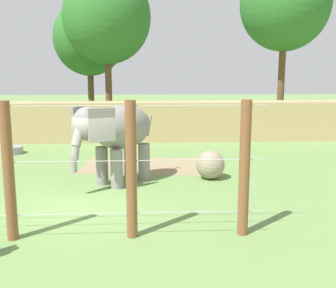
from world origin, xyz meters
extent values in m
plane|color=#6B8E4C|center=(0.00, 0.00, 0.00)|extent=(120.00, 120.00, 0.00)
cube|color=#937F5B|center=(2.21, 4.96, 0.00)|extent=(6.12, 3.85, 0.01)
cube|color=tan|center=(0.00, 11.37, 1.12)|extent=(36.00, 1.80, 2.24)
cylinder|color=gray|center=(0.96, 1.65, 0.67)|extent=(0.42, 0.42, 1.35)
cylinder|color=gray|center=(0.41, 2.15, 0.67)|extent=(0.42, 0.42, 1.35)
cylinder|color=gray|center=(1.89, 2.67, 0.67)|extent=(0.42, 0.42, 1.35)
cylinder|color=gray|center=(1.34, 3.17, 0.67)|extent=(0.42, 0.42, 1.35)
ellipsoid|color=gray|center=(1.15, 2.41, 2.00)|extent=(2.68, 2.76, 1.54)
ellipsoid|color=gray|center=(0.09, 1.25, 2.27)|extent=(1.43, 1.42, 1.11)
cube|color=gray|center=(0.58, 0.93, 2.27)|extent=(0.84, 0.42, 1.06)
cube|color=gray|center=(-0.27, 1.71, 2.27)|extent=(0.35, 0.86, 1.06)
cylinder|color=gray|center=(-0.19, 0.94, 1.88)|extent=(0.54, 0.56, 0.60)
cylinder|color=gray|center=(-0.27, 0.85, 1.45)|extent=(0.42, 0.42, 0.57)
cylinder|color=gray|center=(-0.32, 0.80, 1.05)|extent=(0.28, 0.28, 0.53)
cylinder|color=gray|center=(2.09, 3.44, 1.91)|extent=(0.27, 0.28, 0.77)
sphere|color=gray|center=(4.34, 2.69, 0.53)|extent=(1.06, 1.06, 1.06)
cylinder|color=brown|center=(-1.21, -2.51, 1.64)|extent=(0.26, 0.26, 3.29)
cylinder|color=brown|center=(1.62, -2.51, 1.64)|extent=(0.26, 0.26, 3.29)
cylinder|color=brown|center=(4.30, -2.51, 1.64)|extent=(0.26, 0.26, 3.29)
cylinder|color=#B7B7BC|center=(0.00, -2.51, 0.59)|extent=(9.61, 0.02, 0.02)
cylinder|color=#B7B7BC|center=(0.00, -2.51, 1.87)|extent=(9.61, 0.02, 0.02)
cylinder|color=#B7B7BC|center=(0.00, -2.51, 3.16)|extent=(9.61, 0.02, 0.02)
cylinder|color=gray|center=(-4.60, 7.86, 0.17)|extent=(1.10, 1.10, 0.35)
cylinder|color=#38607A|center=(-4.60, 7.86, 0.32)|extent=(1.01, 1.01, 0.02)
cylinder|color=brown|center=(10.90, 14.60, 2.90)|extent=(0.44, 0.44, 5.80)
ellipsoid|color=#2D6B28|center=(10.90, 14.60, 8.23)|extent=(5.72, 5.72, 6.01)
cylinder|color=brown|center=(-2.09, 18.45, 2.08)|extent=(0.44, 0.44, 4.16)
ellipsoid|color=#2D6B28|center=(-2.09, 18.45, 6.34)|extent=(5.14, 5.14, 5.40)
cylinder|color=brown|center=(-0.53, 15.69, 2.50)|extent=(0.44, 0.44, 5.00)
ellipsoid|color=#2D6B28|center=(-0.53, 15.69, 7.45)|extent=(5.75, 5.75, 6.04)
camera|label=1|loc=(1.98, -11.67, 3.91)|focal=42.84mm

